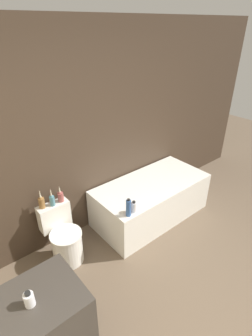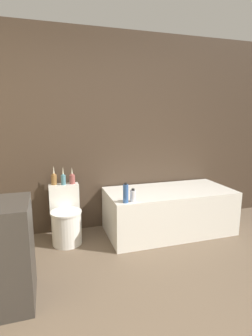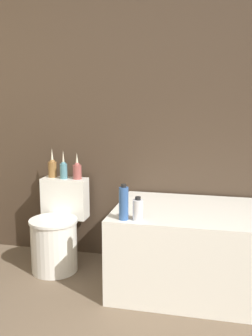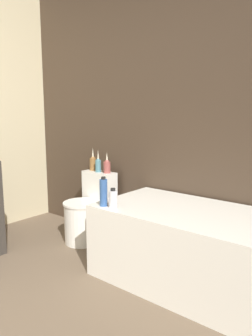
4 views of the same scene
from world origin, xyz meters
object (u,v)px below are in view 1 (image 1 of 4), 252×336
(vase_gold, at_px, (41,202))
(shampoo_bottle_tall, at_px, (128,208))
(bathtub, at_px, (151,199))
(soap_bottle_glass, at_px, (29,299))
(vase_silver, at_px, (52,200))
(toilet, at_px, (64,239))
(shampoo_bottle_short, at_px, (134,207))
(vase_bronze, at_px, (60,196))

(vase_gold, bearing_deg, shampoo_bottle_tall, -40.27)
(bathtub, xyz_separation_m, soap_bottle_glass, (-2.03, -0.88, 0.63))
(bathtub, relative_size, vase_silver, 7.18)
(toilet, distance_m, soap_bottle_glass, 1.35)
(soap_bottle_glass, bearing_deg, bathtub, 23.48)
(toilet, relative_size, shampoo_bottle_tall, 2.98)
(toilet, bearing_deg, shampoo_bottle_tall, -33.73)
(shampoo_bottle_tall, distance_m, shampoo_bottle_short, 0.10)
(toilet, height_order, shampoo_bottle_tall, shampoo_bottle_tall)
(soap_bottle_glass, xyz_separation_m, shampoo_bottle_short, (1.42, 0.56, -0.28))
(bathtub, distance_m, vase_silver, 1.44)
(soap_bottle_glass, distance_m, shampoo_bottle_short, 1.55)
(soap_bottle_glass, height_order, shampoo_bottle_short, soap_bottle_glass)
(toilet, bearing_deg, vase_gold, 118.06)
(bathtub, xyz_separation_m, toilet, (-1.33, 0.10, -0.00))
(bathtub, xyz_separation_m, shampoo_bottle_tall, (-0.70, -0.33, 0.39))
(toilet, bearing_deg, soap_bottle_glass, -125.43)
(soap_bottle_glass, xyz_separation_m, shampoo_bottle_tall, (1.33, 0.56, -0.24))
(soap_bottle_glass, relative_size, shampoo_bottle_short, 0.83)
(vase_gold, relative_size, vase_silver, 1.04)
(shampoo_bottle_short, bearing_deg, vase_gold, 143.35)
(vase_bronze, bearing_deg, soap_bottle_glass, -124.75)
(vase_gold, xyz_separation_m, vase_bronze, (0.22, -0.02, -0.01))
(vase_gold, distance_m, shampoo_bottle_tall, 0.98)
(soap_bottle_glass, bearing_deg, shampoo_bottle_short, 21.71)
(vase_gold, height_order, vase_bronze, vase_gold)
(vase_gold, bearing_deg, soap_bottle_glass, -116.29)
(soap_bottle_glass, relative_size, vase_bronze, 0.58)
(toilet, xyz_separation_m, vase_bronze, (0.11, 0.18, 0.46))
(vase_silver, relative_size, shampoo_bottle_tall, 1.00)
(toilet, distance_m, shampoo_bottle_short, 0.90)
(vase_gold, height_order, vase_silver, vase_gold)
(vase_bronze, bearing_deg, bathtub, -12.94)
(vase_bronze, xyz_separation_m, shampoo_bottle_short, (0.61, -0.60, -0.11))
(vase_silver, distance_m, shampoo_bottle_short, 0.94)
(vase_bronze, height_order, shampoo_bottle_short, vase_bronze)
(shampoo_bottle_short, bearing_deg, shampoo_bottle_tall, -174.26)
(soap_bottle_glass, bearing_deg, vase_silver, 58.82)
(vase_silver, height_order, vase_bronze, vase_silver)
(bathtub, distance_m, vase_bronze, 1.33)
(soap_bottle_glass, bearing_deg, vase_gold, 63.71)
(vase_silver, relative_size, shampoo_bottle_short, 1.52)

